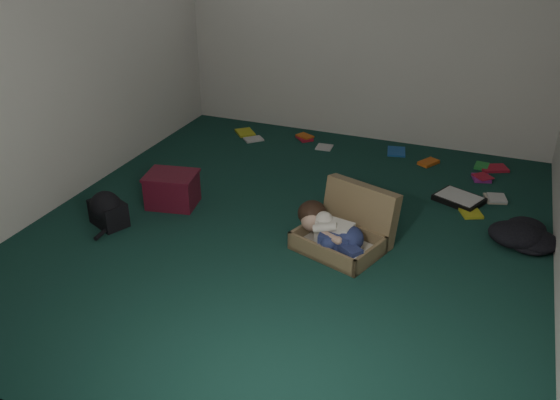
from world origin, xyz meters
The scene contains 11 objects.
floor centered at (0.00, 0.00, 0.00)m, with size 4.50×4.50×0.00m, color #143B32.
wall_back centered at (0.00, 2.25, 1.30)m, with size 4.50×4.50×0.00m, color silver.
wall_front centered at (0.00, -2.25, 1.30)m, with size 4.50×4.50×0.00m, color silver.
wall_left centered at (-2.00, 0.00, 1.30)m, with size 4.50×4.50×0.00m, color silver.
suitcase centered at (0.51, -0.02, 0.14)m, with size 0.78×0.77×0.45m.
person centered at (0.42, -0.16, 0.18)m, with size 0.61×0.47×0.28m.
maroon_bin centered at (-1.09, 0.05, 0.15)m, with size 0.48×0.41×0.30m.
backpack centered at (-1.39, -0.45, 0.11)m, with size 0.38×0.30×0.23m, color black, non-canonical shape.
clothing_pile centered at (1.70, 0.54, 0.07)m, with size 0.47×0.38×0.15m, color black, non-canonical shape.
paper_tray centered at (1.23, 1.04, 0.03)m, with size 0.47×0.42×0.05m.
book_scatter centered at (0.48, 1.68, 0.01)m, with size 2.95×1.35×0.02m.
Camera 1 is at (1.49, -3.86, 2.42)m, focal length 38.00 mm.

